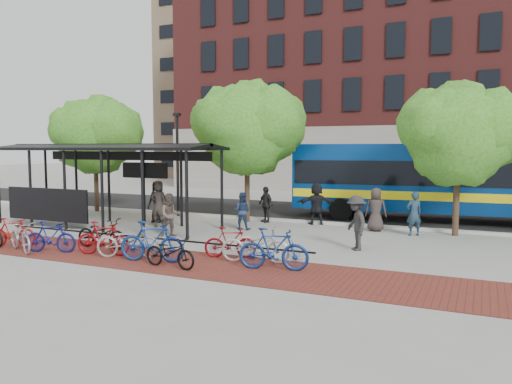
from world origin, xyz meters
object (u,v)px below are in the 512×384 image
at_px(bike_4, 102,233).
at_px(bike_8, 170,252).
at_px(bus_shelter, 103,157).
at_px(pedestrian_0, 158,201).
at_px(pedestrian_9, 356,223).
at_px(bike_9, 230,242).
at_px(bike_5, 103,239).
at_px(bus, 439,177).
at_px(bike_7, 152,242).
at_px(pedestrian_6, 376,209).
at_px(bike_10, 255,244).
at_px(tree_a, 97,132).
at_px(pedestrian_1, 159,205).
at_px(bike_3, 51,237).
at_px(bike_6, 128,241).
at_px(tree_b, 249,125).
at_px(pedestrian_7, 414,214).
at_px(tree_c, 461,131).
at_px(pedestrian_4, 266,204).
at_px(bike_11, 273,249).
at_px(lamp_post_left, 178,161).
at_px(bike_2, 21,237).
at_px(bike_1, 12,232).
at_px(pedestrian_8, 170,215).
at_px(pedestrian_5, 317,204).
at_px(pedestrian_2, 242,211).

height_order(bike_4, bike_8, bike_4).
distance_m(bus_shelter, pedestrian_0, 3.15).
bearing_deg(pedestrian_9, bike_8, -75.84).
bearing_deg(bike_9, bike_5, 88.19).
bearing_deg(pedestrian_9, bus, 133.02).
relative_size(bike_7, pedestrian_0, 1.07).
bearing_deg(pedestrian_9, pedestrian_6, 148.48).
bearing_deg(bike_10, tree_a, 46.75).
distance_m(bike_4, pedestrian_1, 4.68).
relative_size(bike_3, bike_6, 0.85).
distance_m(tree_b, bike_7, 9.54).
distance_m(pedestrian_6, pedestrian_9, 4.11).
bearing_deg(pedestrian_7, tree_b, -39.99).
relative_size(tree_c, bike_10, 2.86).
bearing_deg(pedestrian_0, pedestrian_7, -1.27).
xyz_separation_m(bike_7, pedestrian_4, (-0.10, 8.77, 0.21)).
xyz_separation_m(bike_4, bike_5, (0.80, -0.82, 0.02)).
distance_m(bike_9, pedestrian_9, 4.32).
relative_size(tree_c, bike_11, 2.98).
xyz_separation_m(tree_a, lamp_post_left, (4.91, 0.25, -1.49)).
relative_size(bike_2, bike_11, 0.97).
bearing_deg(pedestrian_9, bike_3, -96.88).
bearing_deg(bike_5, bike_11, -97.26).
height_order(bike_1, bike_9, bike_1).
bearing_deg(bike_6, bike_11, -104.88).
bearing_deg(bike_5, pedestrian_9, -71.73).
xyz_separation_m(bike_3, pedestrian_4, (3.73, 9.04, 0.31)).
distance_m(bike_1, bike_8, 6.71).
xyz_separation_m(bike_1, bike_11, (9.48, 0.71, 0.09)).
relative_size(bike_9, pedestrian_9, 0.88).
xyz_separation_m(bike_5, pedestrian_4, (1.86, 8.67, 0.28)).
xyz_separation_m(tree_a, tree_b, (9.00, 0.00, 0.22)).
bearing_deg(bike_4, pedestrian_6, -48.44).
xyz_separation_m(bike_2, pedestrian_4, (4.73, 9.35, 0.32)).
bearing_deg(bike_5, bike_2, 91.41).
bearing_deg(pedestrian_6, bike_9, 58.48).
height_order(bike_11, pedestrian_8, pedestrian_8).
bearing_deg(bike_5, bike_7, -105.21).
distance_m(bike_11, pedestrian_0, 10.37).
height_order(tree_c, pedestrian_6, tree_c).
bearing_deg(pedestrian_7, tree_a, -36.83).
bearing_deg(pedestrian_8, bike_6, -118.42).
relative_size(bike_10, pedestrian_0, 1.08).
xyz_separation_m(pedestrian_0, pedestrian_1, (0.95, -1.25, 0.01)).
distance_m(bus_shelter, bike_3, 6.14).
height_order(bike_4, pedestrian_7, pedestrian_7).
bearing_deg(pedestrian_4, bike_9, -44.80).
xyz_separation_m(bus, pedestrian_5, (-4.85, -3.28, -1.14)).
bearing_deg(pedestrian_2, lamp_post_left, -34.14).
bearing_deg(pedestrian_8, bike_2, -165.97).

